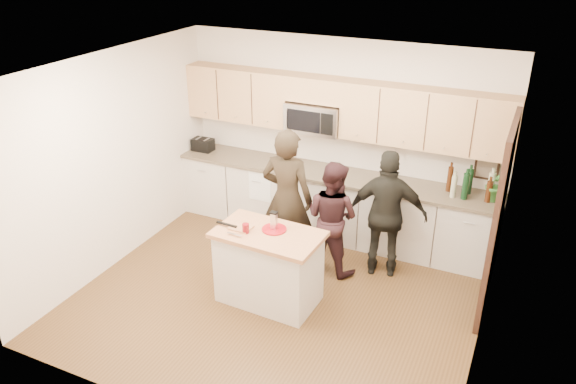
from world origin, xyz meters
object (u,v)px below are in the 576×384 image
at_px(woman_right, 387,215).
at_px(toaster, 203,145).
at_px(island, 269,267).
at_px(woman_left, 287,198).
at_px(woman_center, 332,217).

bearing_deg(woman_right, toaster, -24.54).
distance_m(island, toaster, 2.71).
relative_size(toaster, woman_left, 0.17).
relative_size(island, woman_right, 0.75).
bearing_deg(island, woman_right, 49.78).
relative_size(woman_center, woman_right, 0.89).
bearing_deg(island, woman_left, 103.57).
height_order(toaster, woman_left, woman_left).
bearing_deg(woman_left, woman_center, -173.84).
bearing_deg(woman_left, woman_right, -169.81).
bearing_deg(woman_right, woman_center, 3.55).
xyz_separation_m(island, woman_right, (1.05, 1.12, 0.37)).
bearing_deg(woman_center, toaster, -5.82).
height_order(island, woman_left, woman_left).
bearing_deg(woman_left, toaster, -29.16).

